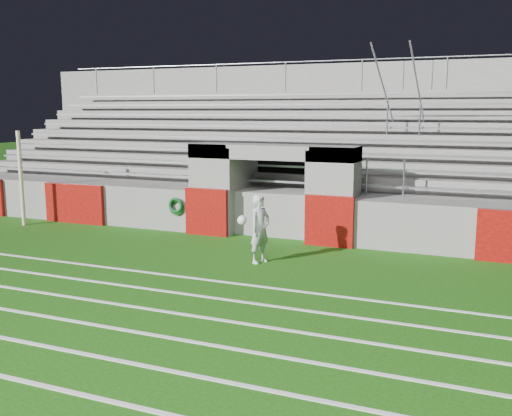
% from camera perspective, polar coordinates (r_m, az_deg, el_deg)
% --- Properties ---
extents(ground, '(90.00, 90.00, 0.00)m').
position_cam_1_polar(ground, '(13.12, -3.83, -5.91)').
color(ground, '#184D0C').
rests_on(ground, ground).
extents(field_post, '(0.12, 0.12, 2.93)m').
position_cam_1_polar(field_post, '(19.04, -22.44, 2.75)').
color(field_post, beige).
rests_on(field_post, ground).
extents(field_markings, '(28.00, 8.09, 0.01)m').
position_cam_1_polar(field_markings, '(9.16, -18.16, -13.42)').
color(field_markings, white).
rests_on(field_markings, ground).
extents(stadium_structure, '(26.00, 8.48, 5.42)m').
position_cam_1_polar(stadium_structure, '(20.20, 6.17, 3.86)').
color(stadium_structure, slate).
rests_on(stadium_structure, ground).
extents(goalkeeper_with_ball, '(0.72, 0.75, 1.61)m').
position_cam_1_polar(goalkeeper_with_ball, '(13.29, 0.35, -2.08)').
color(goalkeeper_with_ball, silver).
rests_on(goalkeeper_with_ball, ground).
extents(hose_coil, '(0.49, 0.14, 0.54)m').
position_cam_1_polar(hose_coil, '(16.77, -7.99, 0.17)').
color(hose_coil, '#0D420F').
rests_on(hose_coil, ground).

